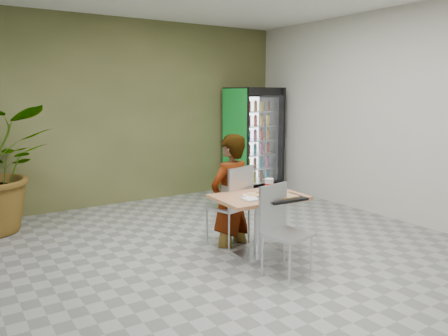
{
  "coord_description": "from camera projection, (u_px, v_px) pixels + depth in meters",
  "views": [
    {
      "loc": [
        -2.79,
        -3.85,
        1.94
      ],
      "look_at": [
        0.16,
        0.71,
        1.0
      ],
      "focal_mm": 35.0,
      "sensor_mm": 36.0,
      "label": 1
    }
  ],
  "objects": [
    {
      "name": "chair_far",
      "position": [
        234.0,
        199.0,
        5.53
      ],
      "size": [
        0.56,
        0.56,
        1.03
      ],
      "rotation": [
        0.0,
        0.0,
        3.39
      ],
      "color": "silver",
      "rests_on": "ground"
    },
    {
      "name": "dining_table",
      "position": [
        259.0,
        213.0,
        5.15
      ],
      "size": [
        1.06,
        0.77,
        0.75
      ],
      "rotation": [
        0.0,
        0.0,
        -0.05
      ],
      "color": "#B4814D",
      "rests_on": "ground"
    },
    {
      "name": "cafeteria_tray",
      "position": [
        283.0,
        198.0,
        4.92
      ],
      "size": [
        0.49,
        0.37,
        0.03
      ],
      "primitive_type": "cube",
      "rotation": [
        0.0,
        0.0,
        -0.05
      ],
      "color": "black",
      "rests_on": "dining_table"
    },
    {
      "name": "chair_near",
      "position": [
        280.0,
        223.0,
        4.66
      ],
      "size": [
        0.5,
        0.5,
        0.97
      ],
      "rotation": [
        0.0,
        0.0,
        0.18
      ],
      "color": "silver",
      "rests_on": "ground"
    },
    {
      "name": "napkin_stack",
      "position": [
        251.0,
        199.0,
        4.89
      ],
      "size": [
        0.17,
        0.17,
        0.02
      ],
      "primitive_type": "cube",
      "rotation": [
        0.0,
        0.0,
        -0.0
      ],
      "color": "silver",
      "rests_on": "dining_table"
    },
    {
      "name": "beverage_fridge",
      "position": [
        254.0,
        140.0,
        8.6
      ],
      "size": [
        1.01,
        0.81,
        2.04
      ],
      "rotation": [
        0.0,
        0.0,
        0.11
      ],
      "color": "black",
      "rests_on": "ground"
    },
    {
      "name": "pizza_plate",
      "position": [
        253.0,
        194.0,
        5.09
      ],
      "size": [
        0.34,
        0.27,
        0.03
      ],
      "color": "silver",
      "rests_on": "dining_table"
    },
    {
      "name": "ground",
      "position": [
        246.0,
        264.0,
        5.01
      ],
      "size": [
        7.0,
        7.0,
        0.0
      ],
      "primitive_type": "plane",
      "color": "gray",
      "rests_on": "ground"
    },
    {
      "name": "soda_cup",
      "position": [
        269.0,
        187.0,
        5.17
      ],
      "size": [
        0.11,
        0.11,
        0.19
      ],
      "color": "silver",
      "rests_on": "dining_table"
    },
    {
      "name": "seated_woman",
      "position": [
        230.0,
        202.0,
        5.57
      ],
      "size": [
        0.72,
        0.56,
        1.73
      ],
      "primitive_type": "imported",
      "rotation": [
        0.0,
        0.0,
        3.39
      ],
      "color": "black",
      "rests_on": "ground"
    },
    {
      "name": "room_envelope",
      "position": [
        247.0,
        124.0,
        4.74
      ],
      "size": [
        6.0,
        7.0,
        3.2
      ],
      "primitive_type": null,
      "color": "beige",
      "rests_on": "ground"
    }
  ]
}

